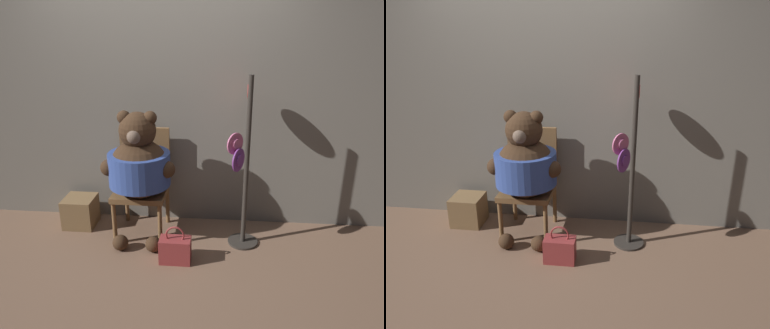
# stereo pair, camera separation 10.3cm
# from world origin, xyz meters

# --- Properties ---
(ground_plane) EXTENTS (14.00, 14.00, 0.00)m
(ground_plane) POSITION_xyz_m (0.00, 0.00, 0.00)
(ground_plane) COLOR brown
(wall_back) EXTENTS (8.00, 0.10, 2.69)m
(wall_back) POSITION_xyz_m (0.00, 0.77, 1.34)
(wall_back) COLOR slate
(wall_back) RESTS_ON ground_plane
(chair) EXTENTS (0.49, 0.51, 1.01)m
(chair) POSITION_xyz_m (-0.15, 0.49, 0.53)
(chair) COLOR brown
(chair) RESTS_ON ground_plane
(teddy_bear) EXTENTS (0.68, 0.60, 1.24)m
(teddy_bear) POSITION_xyz_m (-0.14, 0.31, 0.74)
(teddy_bear) COLOR #3D2819
(teddy_bear) RESTS_ON ground_plane
(hat_display_rack) EXTENTS (0.32, 0.53, 1.56)m
(hat_display_rack) POSITION_xyz_m (0.81, 0.29, 0.75)
(hat_display_rack) COLOR #332D28
(hat_display_rack) RESTS_ON ground_plane
(handbag_on_ground) EXTENTS (0.27, 0.15, 0.34)m
(handbag_on_ground) POSITION_xyz_m (0.23, -0.07, 0.12)
(handbag_on_ground) COLOR maroon
(handbag_on_ground) RESTS_ON ground_plane
(wooden_crate) EXTENTS (0.30, 0.30, 0.30)m
(wooden_crate) POSITION_xyz_m (-0.81, 0.48, 0.15)
(wooden_crate) COLOR brown
(wooden_crate) RESTS_ON ground_plane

